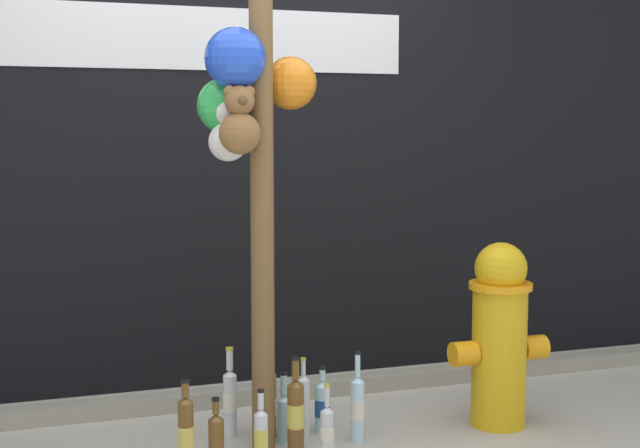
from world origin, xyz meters
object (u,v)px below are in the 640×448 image
object	(u,v)px
bottle_4	(268,402)
memorial_post	(252,52)
bottle_7	(216,439)
bottle_9	(186,434)
bottle_3	(322,405)
bottle_2	(296,413)
bottle_5	(357,407)
bottle_0	(284,415)
bottle_6	(303,405)
bottle_8	(230,400)
fire_hydrant	(499,334)
bottle_10	(261,436)
bottle_1	(327,430)

from	to	relation	value
bottle_4	memorial_post	bearing A→B (deg)	-129.75
bottle_7	bottle_9	bearing A→B (deg)	-178.13
bottle_3	bottle_4	xyz separation A→B (m)	(-0.25, 0.01, 0.04)
bottle_2	bottle_5	size ratio (longest dim) A/B	1.02
memorial_post	bottle_2	bearing A→B (deg)	-28.09
bottle_0	bottle_2	bearing A→B (deg)	-80.34
bottle_0	bottle_4	distance (m)	0.10
bottle_0	bottle_5	size ratio (longest dim) A/B	0.78
memorial_post	bottle_2	world-z (taller)	memorial_post
memorial_post	bottle_6	xyz separation A→B (m)	(0.24, 0.05, -1.54)
bottle_2	bottle_8	xyz separation A→B (m)	(-0.23, 0.26, -0.00)
bottle_4	bottle_6	world-z (taller)	bottle_4
bottle_3	bottle_5	size ratio (longest dim) A/B	0.75
bottle_3	bottle_6	world-z (taller)	bottle_6
fire_hydrant	bottle_0	bearing A→B (deg)	174.48
bottle_5	bottle_7	distance (m)	0.67
bottle_6	bottle_8	xyz separation A→B (m)	(-0.31, 0.12, 0.02)
bottle_3	bottle_5	bearing A→B (deg)	-55.38
fire_hydrant	bottle_0	world-z (taller)	fire_hydrant
memorial_post	bottle_0	size ratio (longest dim) A/B	9.59
memorial_post	bottle_3	bearing A→B (deg)	16.64
bottle_5	bottle_0	bearing A→B (deg)	164.40
bottle_8	bottle_3	bearing A→B (deg)	-9.84
bottle_10	bottle_1	bearing A→B (deg)	3.97
bottle_10	bottle_3	bearing A→B (deg)	39.75
bottle_0	bottle_5	world-z (taller)	bottle_5
bottle_3	bottle_9	xyz separation A→B (m)	(-0.67, -0.27, 0.04)
bottle_2	bottle_3	xyz separation A→B (m)	(0.18, 0.19, -0.04)
fire_hydrant	bottle_6	distance (m)	0.96
bottle_0	bottle_8	xyz separation A→B (m)	(-0.21, 0.14, 0.04)
bottle_1	bottle_10	xyz separation A→B (m)	(-0.29, -0.02, 0.02)
bottle_9	bottle_3	bearing A→B (deg)	22.20
bottle_5	bottle_7	xyz separation A→B (m)	(-0.66, -0.11, -0.03)
memorial_post	bottle_3	xyz separation A→B (m)	(0.34, 0.10, -1.57)
fire_hydrant	bottle_4	bearing A→B (deg)	170.62
bottle_6	bottle_10	xyz separation A→B (m)	(-0.26, -0.26, -0.02)
memorial_post	bottle_5	size ratio (longest dim) A/B	7.51
bottle_8	bottle_4	bearing A→B (deg)	-22.37
memorial_post	bottle_4	size ratio (longest dim) A/B	7.82
bottle_5	bottle_8	size ratio (longest dim) A/B	0.99
bottle_8	bottle_5	bearing A→B (deg)	-23.83
bottle_8	fire_hydrant	bearing A→B (deg)	-11.16
bottle_1	bottle_9	world-z (taller)	bottle_9
memorial_post	bottle_4	bearing A→B (deg)	50.25
fire_hydrant	bottle_7	distance (m)	1.39
bottle_8	bottle_9	size ratio (longest dim) A/B	1.07
bottle_6	bottle_7	distance (m)	0.49
bottle_4	bottle_8	bearing A→B (deg)	157.63
fire_hydrant	bottle_3	size ratio (longest dim) A/B	2.83
bottle_6	bottle_2	bearing A→B (deg)	-119.33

